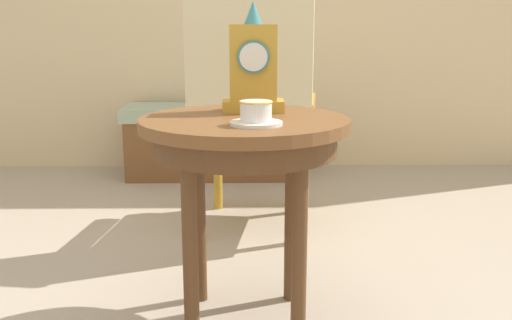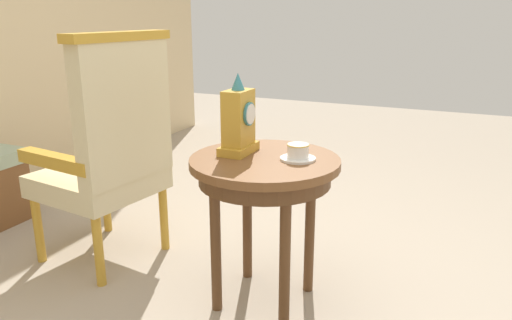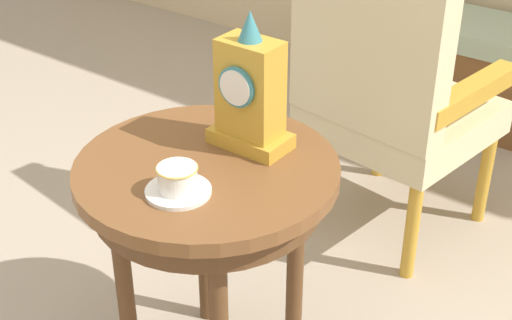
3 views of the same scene
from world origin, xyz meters
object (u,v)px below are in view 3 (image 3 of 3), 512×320
at_px(teacup_left, 178,182).
at_px(window_bench, 438,61).
at_px(armchair, 388,74).
at_px(mantel_clock, 250,94).
at_px(side_table, 208,195).

height_order(teacup_left, window_bench, teacup_left).
bearing_deg(window_bench, teacup_left, -82.52).
bearing_deg(window_bench, armchair, -75.78).
height_order(mantel_clock, window_bench, mantel_clock).
xyz_separation_m(teacup_left, mantel_clock, (-0.00, 0.26, 0.11)).
bearing_deg(armchair, teacup_left, -90.02).
relative_size(teacup_left, mantel_clock, 0.43).
height_order(side_table, mantel_clock, mantel_clock).
bearing_deg(side_table, teacup_left, -76.45).
bearing_deg(teacup_left, side_table, 103.55).
relative_size(side_table, armchair, 0.57).
bearing_deg(window_bench, side_table, -82.96).
height_order(armchair, window_bench, armchair).
relative_size(mantel_clock, armchair, 0.29).
distance_m(armchair, window_bench, 1.12).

